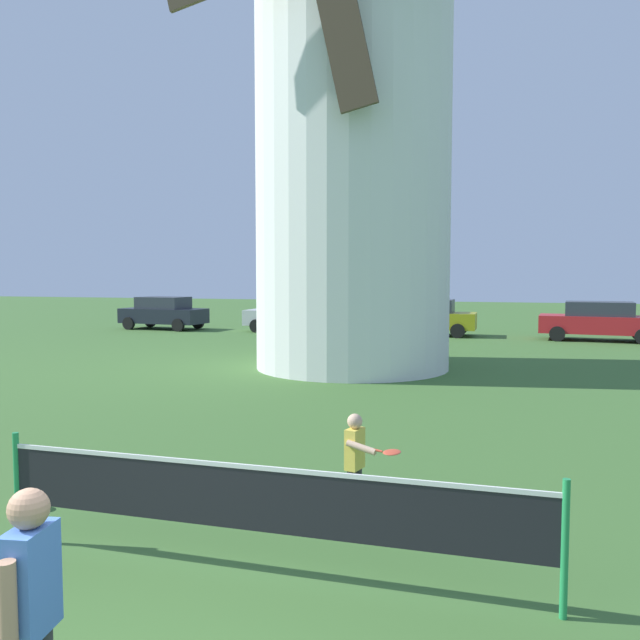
# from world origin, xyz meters

# --- Properties ---
(windmill) EXTENTS (8.12, 6.18, 14.44)m
(windmill) POSITION_xyz_m (-1.81, 14.95, 7.33)
(windmill) COLOR white
(windmill) RESTS_ON ground_plane
(tennis_net) EXTENTS (5.13, 0.06, 1.10)m
(tennis_net) POSITION_xyz_m (0.28, 2.49, 0.68)
(tennis_net) COLOR #238E4C
(tennis_net) RESTS_ON ground_plane
(player_near) EXTENTS (0.84, 0.49, 1.49)m
(player_near) POSITION_xyz_m (-0.16, 0.23, 0.84)
(player_near) COLOR #333338
(player_near) RESTS_ON ground_plane
(player_far) EXTENTS (0.67, 0.59, 1.12)m
(player_far) POSITION_xyz_m (0.80, 4.13, 0.64)
(player_far) COLOR #333338
(player_far) RESTS_ON ground_plane
(stray_ball) EXTENTS (0.22, 0.22, 0.22)m
(stray_ball) POSITION_xyz_m (-2.79, 3.24, 0.11)
(stray_ball) COLOR yellow
(stray_ball) RESTS_ON ground_plane
(parked_car_black) EXTENTS (4.22, 2.17, 1.56)m
(parked_car_black) POSITION_xyz_m (-13.47, 24.72, 0.81)
(parked_car_black) COLOR #1E232D
(parked_car_black) RESTS_ON ground_plane
(parked_car_silver) EXTENTS (4.44, 1.96, 1.56)m
(parked_car_silver) POSITION_xyz_m (-6.99, 25.12, 0.81)
(parked_car_silver) COLOR silver
(parked_car_silver) RESTS_ON ground_plane
(parked_car_mustard) EXTENTS (4.36, 1.92, 1.56)m
(parked_car_mustard) POSITION_xyz_m (-0.99, 25.14, 0.81)
(parked_car_mustard) COLOR #999919
(parked_car_mustard) RESTS_ON ground_plane
(parked_car_red) EXTENTS (4.62, 2.23, 1.56)m
(parked_car_red) POSITION_xyz_m (5.95, 24.76, 0.81)
(parked_car_red) COLOR red
(parked_car_red) RESTS_ON ground_plane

